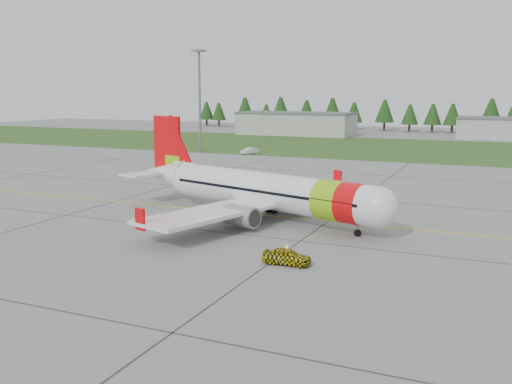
% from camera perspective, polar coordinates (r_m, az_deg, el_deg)
% --- Properties ---
extents(ground, '(320.00, 320.00, 0.00)m').
position_cam_1_polar(ground, '(51.90, -6.03, -3.76)').
color(ground, gray).
rests_on(ground, ground).
extents(aircraft, '(30.88, 29.18, 9.60)m').
position_cam_1_polar(aircraft, '(55.57, 0.65, 0.14)').
color(aircraft, white).
rests_on(aircraft, ground).
extents(follow_me_car, '(1.28, 1.49, 3.55)m').
position_cam_1_polar(follow_me_car, '(41.07, 3.12, -4.88)').
color(follow_me_car, yellow).
rests_on(follow_me_car, ground).
extents(service_van, '(1.83, 1.79, 4.06)m').
position_cam_1_polar(service_van, '(112.66, -0.60, 4.83)').
color(service_van, silver).
rests_on(service_van, ground).
extents(grass_strip, '(320.00, 50.00, 0.03)m').
position_cam_1_polar(grass_strip, '(128.76, 12.42, 4.35)').
color(grass_strip, '#30561E').
rests_on(grass_strip, ground).
extents(taxi_guideline, '(120.00, 0.25, 0.02)m').
position_cam_1_polar(taxi_guideline, '(58.79, -2.16, -2.05)').
color(taxi_guideline, gold).
rests_on(taxi_guideline, ground).
extents(hangar_west, '(32.00, 14.00, 6.00)m').
position_cam_1_polar(hangar_west, '(163.54, 4.04, 6.78)').
color(hangar_west, '#A8A8A3').
rests_on(hangar_west, ground).
extents(hangar_east, '(24.00, 12.00, 5.20)m').
position_cam_1_polar(hangar_east, '(161.96, 23.79, 5.78)').
color(hangar_east, '#A8A8A3').
rests_on(hangar_east, ground).
extents(floodlight_mast, '(0.50, 0.50, 20.00)m').
position_cam_1_polar(floodlight_mast, '(116.66, -5.65, 8.88)').
color(floodlight_mast, slate).
rests_on(floodlight_mast, ground).
extents(treeline, '(160.00, 8.00, 10.00)m').
position_cam_1_polar(treeline, '(183.55, 16.00, 7.41)').
color(treeline, '#1C3F14').
rests_on(treeline, ground).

